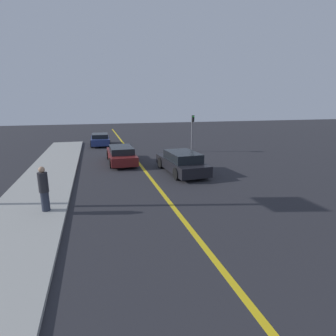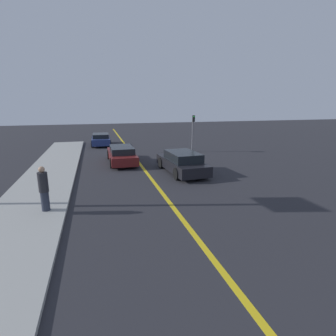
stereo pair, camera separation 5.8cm
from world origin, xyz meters
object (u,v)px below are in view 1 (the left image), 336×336
pedestrian_mid_group (44,189)px  traffic_light (192,129)px  car_far_distant (100,139)px  car_ahead_center (121,155)px  car_near_right_lane (182,162)px

pedestrian_mid_group → traffic_light: 15.14m
car_far_distant → pedestrian_mid_group: 17.33m
car_ahead_center → traffic_light: (6.50, 2.72, 1.41)m
traffic_light → car_ahead_center: bearing=-157.3°
car_far_distant → traffic_light: traffic_light is taller
car_ahead_center → pedestrian_mid_group: (-3.80, -8.32, 0.42)m
car_near_right_lane → traffic_light: (3.17, 6.52, 1.37)m
car_ahead_center → pedestrian_mid_group: size_ratio=2.70×
car_near_right_lane → traffic_light: bearing=60.6°
car_far_distant → pedestrian_mid_group: pedestrian_mid_group is taller
car_near_right_lane → traffic_light: size_ratio=1.51×
car_near_right_lane → car_far_distant: 13.41m
traffic_light → car_near_right_lane: bearing=-115.9°
car_ahead_center → pedestrian_mid_group: bearing=-114.9°
car_near_right_lane → car_far_distant: size_ratio=1.15×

